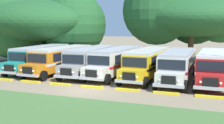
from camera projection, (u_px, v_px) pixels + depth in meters
ground_plane at (87, 90)px, 22.56m from camera, size 220.00×220.00×0.00m
foreground_grass_strip at (20, 123)px, 14.96m from camera, size 80.00×11.66×0.01m
parked_bus_slot_0 at (41, 57)px, 32.60m from camera, size 3.15×10.90×2.82m
parked_bus_slot_1 at (62, 58)px, 30.99m from camera, size 3.09×10.89×2.82m
parked_bus_slot_2 at (91, 59)px, 30.33m from camera, size 2.93×10.87×2.82m
parked_bus_slot_3 at (117, 60)px, 29.27m from camera, size 3.16×10.91×2.82m
parked_bus_slot_4 at (148, 62)px, 27.97m from camera, size 3.01×10.88×2.82m
parked_bus_slot_5 at (178, 64)px, 26.49m from camera, size 2.78×10.85×2.82m
parked_bus_slot_6 at (213, 65)px, 25.63m from camera, size 2.78×10.85×2.82m
curb_wheelstop_0 at (3, 79)px, 26.77m from camera, size 2.00×0.36×0.15m
curb_wheelstop_1 at (30, 82)px, 25.67m from camera, size 2.00×0.36×0.15m
curb_wheelstop_2 at (60, 84)px, 24.57m from camera, size 2.00×0.36×0.15m
curb_wheelstop_3 at (92, 87)px, 23.48m from camera, size 2.00×0.36×0.15m
curb_wheelstop_4 at (127, 90)px, 22.38m from camera, size 2.00×0.36×0.15m
curb_wheelstop_5 at (166, 93)px, 21.28m from camera, size 2.00×0.36×0.15m
curb_wheelstop_6 at (209, 97)px, 20.18m from camera, size 2.00×0.36×0.15m
broad_shade_tree at (190, 14)px, 39.54m from camera, size 17.81×15.64×12.07m
secondary_tree at (42, 23)px, 41.36m from camera, size 18.28×16.30×10.15m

